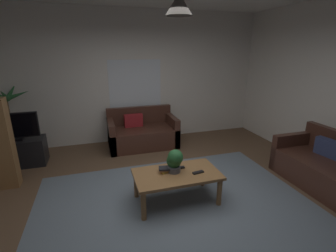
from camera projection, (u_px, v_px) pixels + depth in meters
name	position (u px, v px, depth m)	size (l,w,h in m)	color
floor	(174.00, 204.00, 3.40)	(5.80, 5.44, 0.02)	brown
rug	(179.00, 212.00, 3.22)	(3.77, 2.99, 0.01)	slate
wall_back	(136.00, 78.00, 5.47)	(5.92, 0.06, 2.89)	silver
window_pane	(135.00, 85.00, 5.48)	(1.17, 0.01, 1.11)	white
couch_under_window	(142.00, 134.00, 5.36)	(1.46, 0.82, 0.82)	#47281E
couch_right_side	(328.00, 170.00, 3.76)	(0.82, 1.54, 0.82)	#47281E
coffee_table	(177.00, 177.00, 3.36)	(1.17, 0.65, 0.44)	olive
book_on_table_0	(165.00, 171.00, 3.35)	(0.11, 0.08, 0.03)	gold
book_on_table_1	(164.00, 170.00, 3.34)	(0.13, 0.10, 0.02)	#99663F
book_on_table_2	(164.00, 168.00, 3.34)	(0.15, 0.12, 0.03)	black
remote_on_table_0	(198.00, 172.00, 3.33)	(0.05, 0.16, 0.02)	black
remote_on_table_1	(179.00, 168.00, 3.46)	(0.05, 0.16, 0.02)	black
potted_plant_on_table	(175.00, 160.00, 3.33)	(0.22, 0.25, 0.33)	#4C4C51
tv_stand	(19.00, 152.00, 4.46)	(0.90, 0.44, 0.50)	black
tv	(14.00, 126.00, 4.29)	(0.81, 0.16, 0.50)	black
potted_palm_corner	(12.00, 128.00, 4.68)	(0.72, 0.95, 1.46)	#B77051
pendant_lamp	(179.00, 4.00, 2.70)	(0.31, 0.31, 0.47)	black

